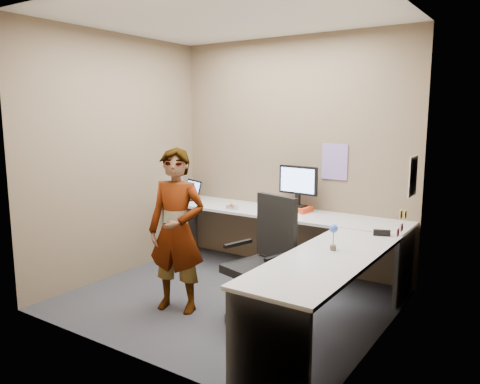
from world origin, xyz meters
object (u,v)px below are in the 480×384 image
Objects in this scene: office_chair at (263,272)px; person at (177,231)px; desk at (286,240)px; monitor at (298,182)px.

person reaches higher than office_chair.
monitor reaches higher than desk.
monitor is 0.32× the size of person.
person reaches higher than monitor.
person is (-0.79, -0.23, 0.31)m from office_chair.
office_chair is at bearing 1.79° from person.
person is at bearing -101.91° from monitor.
monitor is at bearing 119.75° from office_chair.
monitor reaches higher than office_chair.
desk is 0.89m from monitor.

